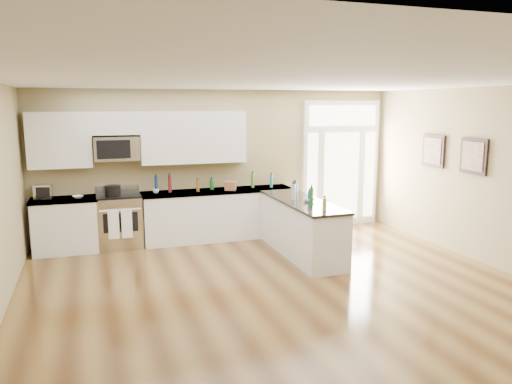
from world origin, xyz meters
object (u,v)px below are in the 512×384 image
at_px(stockpot, 113,190).
at_px(toaster_oven, 43,191).
at_px(peninsula_cabinet, 302,230).
at_px(kitchen_range, 120,221).

bearing_deg(stockpot, toaster_oven, 168.83).
height_order(stockpot, toaster_oven, toaster_oven).
height_order(peninsula_cabinet, kitchen_range, kitchen_range).
distance_m(peninsula_cabinet, kitchen_range, 3.23).
bearing_deg(kitchen_range, toaster_oven, 174.68).
bearing_deg(peninsula_cabinet, kitchen_range, 153.37).
bearing_deg(toaster_oven, kitchen_range, 3.27).
relative_size(peninsula_cabinet, toaster_oven, 8.21).
bearing_deg(toaster_oven, peninsula_cabinet, -12.20).
distance_m(kitchen_range, stockpot, 0.59).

